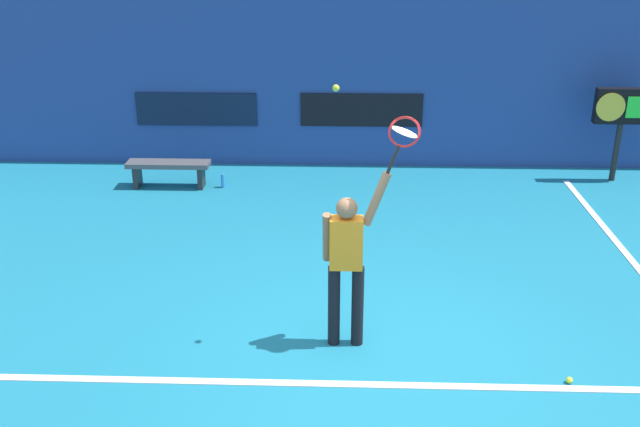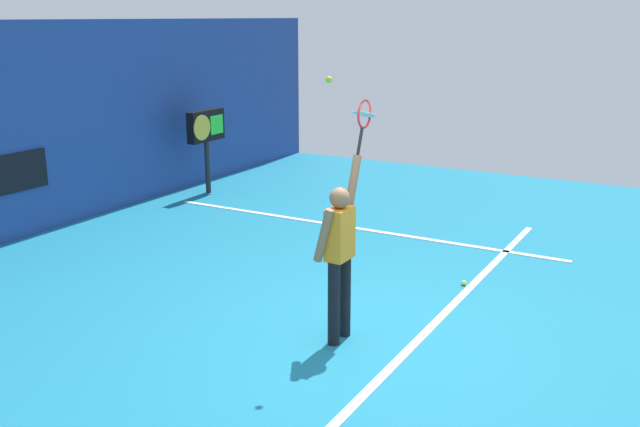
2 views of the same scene
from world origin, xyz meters
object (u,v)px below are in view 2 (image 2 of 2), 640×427
Objects in this scene: tennis_ball at (329,80)px; scoreboard_clock at (206,129)px; tennis_player at (339,250)px; tennis_racket at (364,117)px; spare_ball at (464,283)px.

tennis_ball reaches higher than scoreboard_clock.
tennis_player is 3.15× the size of tennis_racket.
scoreboard_clock reaches higher than spare_ball.
tennis_player is 1.43m from tennis_racket.
tennis_player reaches higher than scoreboard_clock.
spare_ball is at bearing -112.01° from scoreboard_clock.
tennis_racket is at bearing 158.88° from spare_ball.
tennis_player is 7.13m from scoreboard_clock.
tennis_ball is 7.32m from scoreboard_clock.
scoreboard_clock is at bearing 47.98° from tennis_ball.
spare_ball is (2.22, -0.66, -0.98)m from tennis_player.
scoreboard_clock is (4.79, 5.32, -1.52)m from tennis_ball.
tennis_racket is 9.20× the size of spare_ball.
tennis_player is 28.99× the size of spare_ball.
spare_ball is at bearing -17.13° from tennis_ball.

